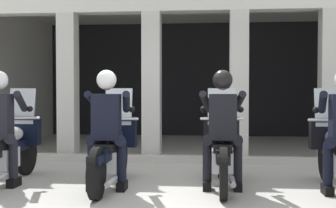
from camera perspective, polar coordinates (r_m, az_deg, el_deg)
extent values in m
plane|color=#A8A59E|center=(9.02, 1.71, -6.63)|extent=(80.00, 80.00, 0.00)
cube|color=black|center=(13.01, 4.24, 3.15)|extent=(9.37, 0.24, 3.26)
cube|color=silver|center=(8.70, 3.50, 13.19)|extent=(9.37, 0.36, 0.44)
cube|color=silver|center=(10.88, 3.95, 12.49)|extent=(9.37, 5.02, 0.16)
cube|color=silver|center=(11.77, -19.02, 3.20)|extent=(0.30, 5.02, 3.26)
cube|color=beige|center=(8.99, -12.75, 2.33)|extent=(0.35, 0.36, 2.82)
cube|color=beige|center=(8.61, -2.11, 2.39)|extent=(0.35, 0.36, 2.82)
cube|color=beige|center=(8.54, 9.10, 2.38)|extent=(0.35, 0.36, 2.82)
cube|color=beige|center=(8.80, 20.05, 2.27)|extent=(0.35, 0.36, 2.82)
cube|color=#B7B5AD|center=(8.13, 3.32, -7.13)|extent=(8.97, 0.24, 0.12)
cylinder|color=black|center=(7.30, -17.78, -6.16)|extent=(0.09, 0.64, 0.64)
cube|color=black|center=(7.28, -17.80, -4.54)|extent=(0.14, 0.44, 0.08)
cube|color=silver|center=(6.62, -20.39, -6.57)|extent=(0.28, 0.44, 0.28)
cube|color=black|center=(6.65, -20.21, -5.40)|extent=(0.18, 1.24, 0.16)
ellipsoid|color=#B2B2B7|center=(6.83, -19.42, -3.69)|extent=(0.26, 0.48, 0.22)
cylinder|color=silver|center=(7.22, -17.99, -4.34)|extent=(0.05, 0.24, 0.53)
cube|color=black|center=(7.15, -18.19, -3.27)|extent=(0.52, 0.16, 0.44)
sphere|color=silver|center=(7.24, -17.88, -3.05)|extent=(0.18, 0.18, 0.18)
cube|color=silver|center=(7.11, -18.29, -0.27)|extent=(0.40, 0.14, 0.54)
cylinder|color=silver|center=(7.04, -18.54, -1.72)|extent=(0.62, 0.04, 0.04)
cylinder|color=silver|center=(6.29, -20.79, -8.80)|extent=(0.07, 0.55, 0.07)
cube|color=black|center=(6.53, -20.56, -1.21)|extent=(0.05, 0.02, 0.32)
cylinder|color=black|center=(6.41, -19.80, -4.22)|extent=(0.26, 0.29, 0.17)
cylinder|color=black|center=(6.42, -19.29, -6.68)|extent=(0.12, 0.12, 0.53)
cube|color=black|center=(6.48, -19.22, -9.51)|extent=(0.11, 0.26, 0.12)
cylinder|color=black|center=(6.53, -18.42, 0.30)|extent=(0.19, 0.48, 0.31)
sphere|color=black|center=(6.71, -17.37, -0.59)|extent=(0.09, 0.09, 0.09)
cylinder|color=black|center=(6.78, -6.12, -6.69)|extent=(0.09, 0.64, 0.64)
cylinder|color=black|center=(5.44, -9.17, -8.82)|extent=(0.09, 0.64, 0.64)
cube|color=black|center=(6.75, -6.12, -4.95)|extent=(0.14, 0.44, 0.08)
cube|color=silver|center=(6.05, -7.58, -7.25)|extent=(0.28, 0.44, 0.28)
cube|color=black|center=(6.08, -7.48, -5.97)|extent=(0.18, 1.24, 0.16)
ellipsoid|color=black|center=(6.27, -7.03, -4.07)|extent=(0.26, 0.48, 0.22)
cube|color=black|center=(5.90, -7.88, -5.53)|extent=(0.24, 0.52, 0.10)
cube|color=black|center=(5.47, -9.02, -6.89)|extent=(0.16, 0.48, 0.10)
cylinder|color=silver|center=(6.69, -6.23, -4.74)|extent=(0.05, 0.24, 0.53)
cube|color=black|center=(6.62, -6.34, -3.59)|extent=(0.52, 0.16, 0.44)
sphere|color=silver|center=(6.71, -6.16, -3.34)|extent=(0.18, 0.18, 0.18)
cube|color=silver|center=(6.58, -6.39, -0.35)|extent=(0.40, 0.14, 0.54)
cylinder|color=silver|center=(6.51, -6.53, -1.92)|extent=(0.62, 0.04, 0.04)
cylinder|color=silver|center=(5.72, -7.20, -9.75)|extent=(0.07, 0.55, 0.07)
cube|color=black|center=(5.84, -7.94, -1.66)|extent=(0.36, 0.22, 0.60)
cube|color=#14193F|center=(5.96, -7.67, -1.39)|extent=(0.05, 0.02, 0.32)
sphere|color=#936B51|center=(5.85, -7.92, 2.81)|extent=(0.21, 0.21, 0.21)
sphere|color=silver|center=(5.85, -7.92, 3.10)|extent=(0.26, 0.26, 0.26)
cylinder|color=black|center=(5.86, -6.55, -4.69)|extent=(0.26, 0.29, 0.17)
cylinder|color=black|center=(5.88, -5.96, -7.36)|extent=(0.12, 0.12, 0.53)
cube|color=black|center=(5.95, -5.93, -10.44)|extent=(0.11, 0.26, 0.12)
cylinder|color=black|center=(5.92, -9.21, -4.63)|extent=(0.26, 0.29, 0.17)
cylinder|color=black|center=(5.97, -9.75, -7.23)|extent=(0.12, 0.12, 0.53)
cube|color=black|center=(6.04, -9.71, -10.27)|extent=(0.11, 0.26, 0.12)
cylinder|color=black|center=(6.01, -5.40, 0.26)|extent=(0.19, 0.48, 0.31)
sphere|color=black|center=(6.21, -4.66, -0.70)|extent=(0.09, 0.09, 0.09)
cylinder|color=black|center=(6.11, -9.45, 0.27)|extent=(0.19, 0.48, 0.31)
sphere|color=black|center=(6.33, -9.30, -0.67)|extent=(0.09, 0.09, 0.09)
cylinder|color=black|center=(6.79, 6.84, -6.69)|extent=(0.09, 0.64, 0.64)
cylinder|color=black|center=(5.41, 7.14, -8.87)|extent=(0.09, 0.64, 0.64)
cube|color=black|center=(6.76, 6.85, -4.95)|extent=(0.14, 0.44, 0.08)
cube|color=silver|center=(6.04, 6.99, -7.27)|extent=(0.28, 0.44, 0.28)
cube|color=black|center=(6.07, 6.98, -5.98)|extent=(0.18, 1.24, 0.16)
ellipsoid|color=#1E2338|center=(6.27, 6.94, -4.08)|extent=(0.26, 0.48, 0.22)
cube|color=black|center=(5.88, 7.02, -5.54)|extent=(0.24, 0.52, 0.10)
cube|color=black|center=(5.44, 7.13, -6.93)|extent=(0.16, 0.48, 0.10)
cylinder|color=silver|center=(6.70, 6.86, -4.73)|extent=(0.05, 0.24, 0.53)
cube|color=black|center=(6.62, 6.88, -3.59)|extent=(0.52, 0.16, 0.44)
sphere|color=silver|center=(6.72, 6.86, -3.34)|extent=(0.18, 0.18, 0.18)
cube|color=silver|center=(6.58, 6.89, -0.35)|extent=(0.40, 0.14, 0.54)
cylinder|color=silver|center=(6.51, 6.90, -1.92)|extent=(0.62, 0.04, 0.04)
cylinder|color=silver|center=(5.73, 8.28, -9.73)|extent=(0.07, 0.55, 0.07)
cube|color=black|center=(5.82, 7.04, -1.66)|extent=(0.36, 0.22, 0.60)
cube|color=#14193F|center=(5.94, 7.02, -1.40)|extent=(0.05, 0.02, 0.32)
sphere|color=#936B51|center=(5.84, 7.06, 2.82)|extent=(0.21, 0.21, 0.21)
sphere|color=black|center=(5.84, 7.06, 3.11)|extent=(0.26, 0.26, 0.26)
cylinder|color=black|center=(5.88, 8.40, -4.67)|extent=(0.26, 0.29, 0.17)
cylinder|color=black|center=(5.92, 8.97, -7.32)|extent=(0.12, 0.12, 0.53)
cube|color=black|center=(5.99, 8.95, -10.37)|extent=(0.11, 0.26, 0.12)
cylinder|color=black|center=(5.87, 5.66, -4.67)|extent=(0.26, 0.29, 0.17)
cylinder|color=black|center=(5.91, 5.06, -7.32)|extent=(0.12, 0.12, 0.53)
cube|color=black|center=(5.98, 5.05, -10.38)|extent=(0.11, 0.26, 0.12)
cylinder|color=black|center=(6.06, 9.08, 0.26)|extent=(0.19, 0.48, 0.31)
sphere|color=black|center=(6.27, 9.33, -0.69)|extent=(0.09, 0.09, 0.09)
cylinder|color=black|center=(6.05, 4.91, 0.27)|extent=(0.19, 0.48, 0.31)
sphere|color=black|center=(6.26, 4.57, -0.68)|extent=(0.09, 0.09, 0.09)
cylinder|color=black|center=(6.86, 19.69, -6.69)|extent=(0.09, 0.64, 0.64)
cube|color=black|center=(6.83, 19.71, -4.96)|extent=(0.14, 0.44, 0.08)
ellipsoid|color=#1E2338|center=(6.36, 20.78, -4.10)|extent=(0.26, 0.48, 0.22)
cylinder|color=silver|center=(6.77, 19.84, -4.75)|extent=(0.05, 0.24, 0.53)
cube|color=black|center=(6.70, 19.98, -3.62)|extent=(0.52, 0.16, 0.44)
sphere|color=silver|center=(6.80, 19.77, -3.38)|extent=(0.18, 0.18, 0.18)
cube|color=silver|center=(6.66, 20.05, -0.42)|extent=(0.40, 0.14, 0.54)
cylinder|color=silver|center=(6.59, 20.21, -1.97)|extent=(0.62, 0.04, 0.04)
cylinder|color=black|center=(5.94, 20.47, -4.70)|extent=(0.26, 0.29, 0.17)
cylinder|color=black|center=(5.96, 19.88, -7.33)|extent=(0.12, 0.12, 0.53)
cube|color=black|center=(6.03, 19.82, -10.37)|extent=(0.11, 0.26, 0.12)
cylinder|color=black|center=(6.09, 19.29, 0.19)|extent=(0.19, 0.48, 0.31)
sphere|color=black|center=(6.29, 18.48, -0.76)|extent=(0.09, 0.09, 0.09)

